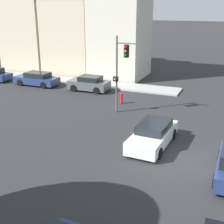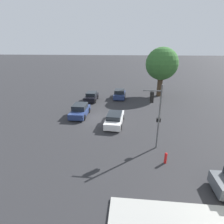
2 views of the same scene
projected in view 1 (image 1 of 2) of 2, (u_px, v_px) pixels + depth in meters
The scene contains 7 objects.
ground_plane at pixel (190, 164), 16.21m from camera, with size 300.00×300.00×0.00m, color #28282B.
rowhouse_backdrop at pixel (53, 27), 37.95m from camera, with size 7.95×23.45×11.99m.
traffic_signal at pixel (121, 65), 22.64m from camera, with size 0.54×1.69×5.75m.
crossing_car_2 at pixel (153, 134), 18.20m from camera, with size 4.72×2.11×1.38m.
parked_car_0 at pixel (89, 84), 29.73m from camera, with size 1.90×3.85×1.43m.
parked_car_1 at pixel (37, 79), 31.74m from camera, with size 1.94×4.62×1.35m.
fire_hydrant at pixel (122, 98), 25.90m from camera, with size 0.22×0.22×0.92m.
Camera 1 is at (-14.90, -1.69, 7.86)m, focal length 50.00 mm.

